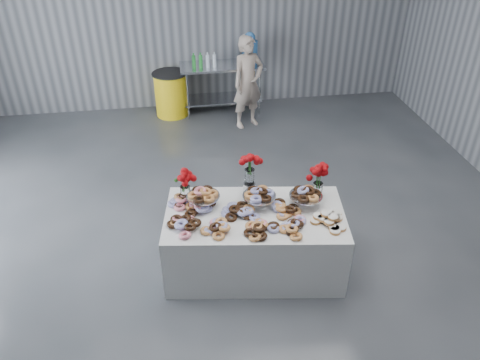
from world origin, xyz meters
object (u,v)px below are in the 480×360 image
object	(u,v)px
person	(248,83)
trash_barrel	(171,94)
display_table	(254,241)
water_jug	(250,49)
prep_table	(222,80)

from	to	relation	value
person	trash_barrel	xyz separation A→B (m)	(-1.30, 0.63, -0.39)
display_table	trash_barrel	world-z (taller)	trash_barrel
water_jug	person	world-z (taller)	person
display_table	person	distance (m)	3.60
water_jug	trash_barrel	xyz separation A→B (m)	(-1.44, -0.00, -0.75)
prep_table	trash_barrel	bearing A→B (deg)	-180.00
display_table	water_jug	size ratio (longest dim) A/B	3.43
person	display_table	bearing A→B (deg)	-121.74
person	trash_barrel	size ratio (longest dim) A/B	1.97
prep_table	water_jug	distance (m)	0.73
prep_table	trash_barrel	world-z (taller)	prep_table
display_table	person	world-z (taller)	person
water_jug	person	bearing A→B (deg)	-101.90
display_table	water_jug	bearing A→B (deg)	81.08
display_table	prep_table	world-z (taller)	prep_table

